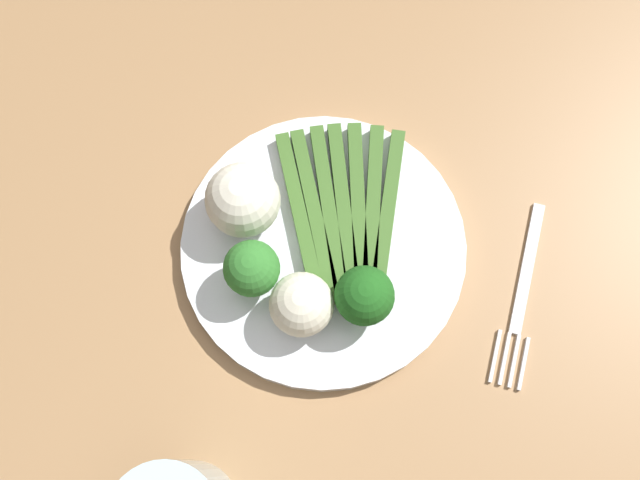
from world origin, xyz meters
name	(u,v)px	position (x,y,z in m)	size (l,w,h in m)	color
ground_plane	(353,378)	(0.00, 0.00, -0.01)	(6.00, 6.00, 0.02)	gray
dining_table	(381,306)	(0.00, 0.00, 0.62)	(1.16, 0.85, 0.73)	#9E754C
plate	(320,244)	(0.07, 0.00, 0.74)	(0.24, 0.24, 0.01)	white
asparagus_bundle	(340,211)	(0.06, -0.03, 0.75)	(0.14, 0.18, 0.01)	#3D6626
broccoli_front	(248,267)	(0.11, 0.05, 0.78)	(0.05, 0.05, 0.06)	#609E3D
broccoli_left	(360,294)	(0.02, 0.04, 0.78)	(0.05, 0.05, 0.06)	#4C7F2B
cauliflower_back	(237,202)	(0.14, 0.00, 0.78)	(0.06, 0.06, 0.06)	white
cauliflower_edge	(297,303)	(0.06, 0.06, 0.77)	(0.05, 0.05, 0.05)	silver
fork	(517,294)	(-0.10, -0.03, 0.73)	(0.04, 0.17, 0.00)	silver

